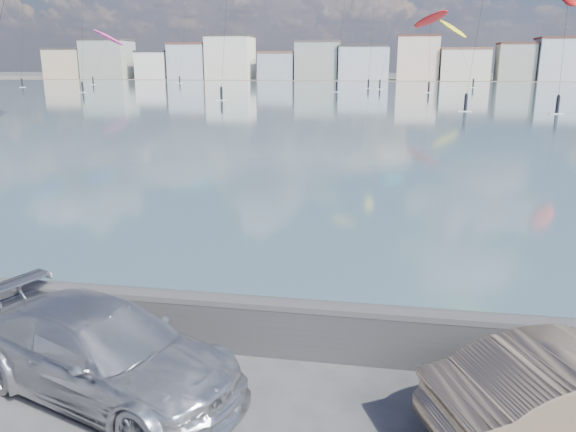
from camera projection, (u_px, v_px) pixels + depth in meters
The scene contains 8 objects.
bay_water at pixel (373, 95), 94.56m from camera, with size 500.00×177.00×0.00m, color #3B5C66.
far_shore_strip at pixel (383, 79), 197.65m from camera, with size 500.00×60.00×0.00m, color #4C473D.
seawall at pixel (220, 319), 10.03m from camera, with size 400.00×0.36×1.08m.
far_buildings at pixel (387, 61), 182.56m from camera, with size 240.79×13.26×14.60m.
car_silver at pixel (102, 351), 8.67m from camera, with size 1.98×4.87×1.41m, color silver.
kitesurfer_2 at pixel (430, 20), 107.89m from camera, with size 7.72×14.50×15.34m.
kitesurfer_3 at pixel (454, 30), 133.45m from camera, with size 8.35×14.72×15.87m.
kitesurfer_15 at pixel (108, 38), 153.63m from camera, with size 9.29×16.64×14.94m.
Camera 1 is at (2.81, -6.14, 4.99)m, focal length 35.00 mm.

